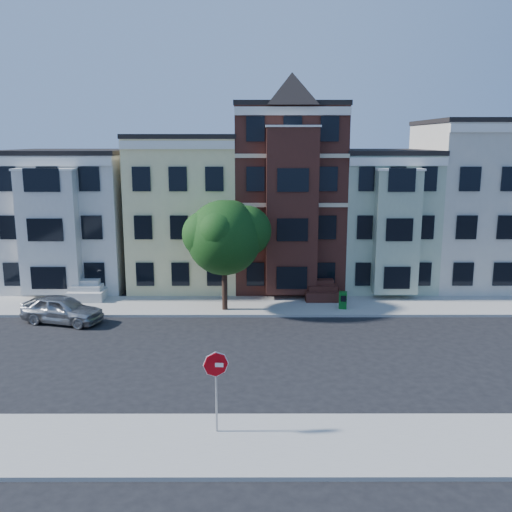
{
  "coord_description": "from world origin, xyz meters",
  "views": [
    {
      "loc": [
        -2.26,
        -25.2,
        9.93
      ],
      "look_at": [
        -2.22,
        2.95,
        4.2
      ],
      "focal_mm": 40.0,
      "sensor_mm": 36.0,
      "label": 1
    }
  ],
  "objects_px": {
    "newspaper_box": "(343,300)",
    "fire_hydrant": "(36,308)",
    "parked_car": "(62,309)",
    "street_tree": "(224,243)",
    "stop_sign": "(216,387)"
  },
  "relations": [
    {
      "from": "street_tree",
      "to": "stop_sign",
      "type": "distance_m",
      "value": 14.57
    },
    {
      "from": "street_tree",
      "to": "parked_car",
      "type": "distance_m",
      "value": 9.72
    },
    {
      "from": "parked_car",
      "to": "street_tree",
      "type": "bearing_deg",
      "value": -61.3
    },
    {
      "from": "newspaper_box",
      "to": "parked_car",
      "type": "bearing_deg",
      "value": -161.32
    },
    {
      "from": "parked_car",
      "to": "stop_sign",
      "type": "bearing_deg",
      "value": -127.17
    },
    {
      "from": "fire_hydrant",
      "to": "stop_sign",
      "type": "height_order",
      "value": "stop_sign"
    },
    {
      "from": "parked_car",
      "to": "newspaper_box",
      "type": "bearing_deg",
      "value": -66.41
    },
    {
      "from": "street_tree",
      "to": "fire_hydrant",
      "type": "relative_size",
      "value": 12.59
    },
    {
      "from": "newspaper_box",
      "to": "street_tree",
      "type": "bearing_deg",
      "value": -168.01
    },
    {
      "from": "street_tree",
      "to": "stop_sign",
      "type": "bearing_deg",
      "value": -88.12
    },
    {
      "from": "street_tree",
      "to": "parked_car",
      "type": "bearing_deg",
      "value": -166.9
    },
    {
      "from": "parked_car",
      "to": "stop_sign",
      "type": "height_order",
      "value": "stop_sign"
    },
    {
      "from": "fire_hydrant",
      "to": "stop_sign",
      "type": "bearing_deg",
      "value": -50.15
    },
    {
      "from": "newspaper_box",
      "to": "fire_hydrant",
      "type": "distance_m",
      "value": 17.85
    },
    {
      "from": "street_tree",
      "to": "parked_car",
      "type": "height_order",
      "value": "street_tree"
    }
  ]
}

